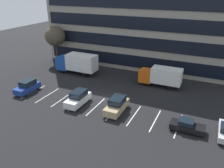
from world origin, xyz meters
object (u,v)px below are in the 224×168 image
box_truck_blue (77,63)px  suv_white (78,98)px  sedan_black (187,126)px  bare_tree (55,36)px  suv_tan (117,105)px  box_truck_orange (161,76)px  suv_navy (27,87)px

box_truck_blue → suv_white: size_ratio=1.84×
sedan_black → bare_tree: 33.00m
suv_tan → suv_white: 5.74m
box_truck_orange → bare_tree: size_ratio=0.89×
box_truck_orange → bare_tree: (-23.36, 3.10, 3.93)m
box_truck_orange → suv_navy: size_ratio=1.65×
suv_navy → suv_white: 9.39m
suv_tan → bare_tree: (-20.18, 13.87, 4.77)m
suv_tan → bare_tree: 24.95m
bare_tree → suv_tan: bearing=-34.5°
suv_navy → box_truck_blue: bearing=76.4°
box_truck_orange → suv_white: (-8.91, -11.15, -0.86)m
box_truck_blue → suv_tan: 16.19m
box_truck_blue → suv_tan: bearing=-38.7°
sedan_black → suv_tan: bearing=176.5°
suv_white → suv_tan: bearing=3.8°
box_truck_orange → sedan_black: (5.88, -11.32, -1.16)m
bare_tree → suv_white: bearing=-44.6°
box_truck_orange → suv_white: 14.30m
box_truck_blue → sedan_black: bearing=-26.2°
suv_tan → box_truck_blue: bearing=141.3°
box_truck_orange → bare_tree: bearing=172.4°
box_truck_blue → suv_navy: box_truck_blue is taller
suv_white → box_truck_orange: bearing=51.4°
suv_navy → suv_tan: bearing=1.0°
sedan_black → bare_tree: size_ratio=0.49×
bare_tree → suv_navy: bearing=-70.3°
box_truck_blue → suv_navy: bearing=-103.6°
suv_navy → sedan_black: size_ratio=1.09×
box_truck_blue → bare_tree: bare_tree is taller
box_truck_blue → box_truck_orange: size_ratio=1.16×
suv_white → bare_tree: bare_tree is taller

